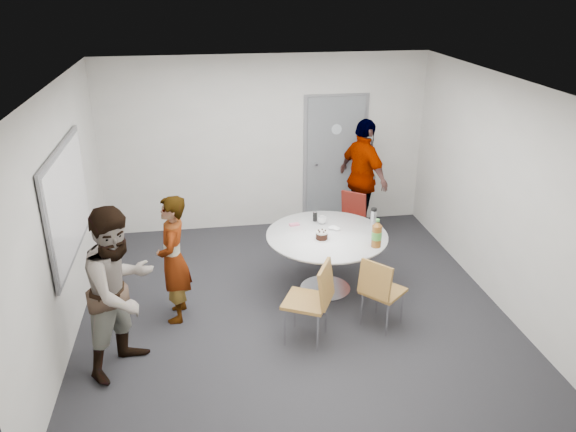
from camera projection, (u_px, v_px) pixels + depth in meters
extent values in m
plane|color=black|center=(292.00, 306.00, 6.89)|extent=(5.00, 5.00, 0.00)
plane|color=silver|center=(293.00, 83.00, 5.83)|extent=(5.00, 5.00, 0.00)
plane|color=silver|center=(266.00, 144.00, 8.63)|extent=(5.00, 0.00, 5.00)
plane|color=silver|center=(62.00, 218.00, 6.00)|extent=(0.00, 5.00, 5.00)
plane|color=silver|center=(498.00, 192.00, 6.72)|extent=(0.00, 5.00, 5.00)
plane|color=silver|center=(348.00, 330.00, 4.09)|extent=(5.00, 0.00, 5.00)
cube|color=slate|center=(335.00, 161.00, 8.89)|extent=(0.90, 0.05, 2.05)
cube|color=slate|center=(335.00, 161.00, 8.91)|extent=(1.02, 0.04, 2.12)
cylinder|color=#B2BFC6|center=(337.00, 129.00, 8.65)|extent=(0.16, 0.01, 0.16)
cylinder|color=silver|center=(316.00, 164.00, 8.79)|extent=(0.04, 0.14, 0.04)
cube|color=slate|center=(68.00, 202.00, 6.14)|extent=(0.03, 1.90, 1.25)
cube|color=white|center=(70.00, 202.00, 6.15)|extent=(0.01, 1.78, 1.13)
cylinder|color=white|center=(327.00, 235.00, 6.95)|extent=(1.51, 1.51, 0.03)
cylinder|color=silver|center=(326.00, 263.00, 7.10)|extent=(0.09, 0.09, 0.74)
cylinder|color=silver|center=(325.00, 288.00, 7.25)|extent=(0.65, 0.65, 0.02)
cylinder|color=white|center=(322.00, 239.00, 6.81)|extent=(0.19, 0.19, 0.01)
cylinder|color=black|center=(322.00, 236.00, 6.79)|extent=(0.14, 0.14, 0.08)
cylinder|color=silver|center=(322.00, 232.00, 6.77)|extent=(0.15, 0.15, 0.02)
cylinder|color=brown|center=(377.00, 236.00, 6.58)|extent=(0.12, 0.12, 0.27)
cylinder|color=#4B993D|center=(377.00, 235.00, 6.57)|extent=(0.12, 0.12, 0.10)
cone|color=brown|center=(377.00, 224.00, 6.51)|extent=(0.11, 0.11, 0.06)
cylinder|color=#4E9A45|center=(378.00, 220.00, 6.50)|extent=(0.04, 0.04, 0.03)
imported|color=white|center=(322.00, 220.00, 7.23)|extent=(0.16, 0.16, 0.09)
cylinder|color=black|center=(315.00, 216.00, 7.29)|extent=(0.06, 0.06, 0.13)
cylinder|color=silver|center=(373.00, 218.00, 7.17)|extent=(0.07, 0.07, 0.20)
cylinder|color=black|center=(374.00, 209.00, 7.12)|extent=(0.08, 0.08, 0.03)
cube|color=#DD6E8D|center=(294.00, 224.00, 7.19)|extent=(0.14, 0.09, 0.02)
ellipsoid|color=white|center=(334.00, 228.00, 7.07)|extent=(0.17, 0.17, 0.03)
cube|color=brown|center=(306.00, 301.00, 6.07)|extent=(0.61, 0.61, 0.04)
cube|color=brown|center=(326.00, 284.00, 5.91)|extent=(0.28, 0.43, 0.44)
cylinder|color=silver|center=(295.00, 309.00, 6.38)|extent=(0.02, 0.02, 0.49)
cylinder|color=silver|center=(285.00, 326.00, 6.06)|extent=(0.02, 0.02, 0.49)
cylinder|color=silver|center=(326.00, 314.00, 6.28)|extent=(0.02, 0.02, 0.49)
cylinder|color=silver|center=(318.00, 333.00, 5.95)|extent=(0.02, 0.02, 0.49)
cube|color=brown|center=(383.00, 291.00, 6.36)|extent=(0.58, 0.58, 0.03)
cube|color=brown|center=(375.00, 280.00, 6.13)|extent=(0.33, 0.36, 0.40)
cylinder|color=silver|center=(402.00, 307.00, 6.46)|extent=(0.02, 0.02, 0.44)
cylinder|color=silver|center=(377.00, 297.00, 6.66)|extent=(0.02, 0.02, 0.44)
cylinder|color=silver|center=(387.00, 319.00, 6.23)|extent=(0.02, 0.02, 0.44)
cylinder|color=silver|center=(362.00, 309.00, 6.42)|extent=(0.02, 0.02, 0.44)
cube|color=maroon|center=(348.00, 222.00, 8.19)|extent=(0.56, 0.56, 0.03)
cube|color=maroon|center=(354.00, 204.00, 8.26)|extent=(0.35, 0.30, 0.38)
cylinder|color=silver|center=(333.00, 237.00, 8.22)|extent=(0.02, 0.02, 0.42)
cylinder|color=silver|center=(353.00, 241.00, 8.07)|extent=(0.02, 0.02, 0.42)
cylinder|color=silver|center=(342.00, 229.00, 8.47)|extent=(0.02, 0.02, 0.42)
cylinder|color=silver|center=(362.00, 233.00, 8.33)|extent=(0.02, 0.02, 0.42)
imported|color=#A5C6EA|center=(173.00, 259.00, 6.38)|extent=(0.41, 0.58, 1.53)
imported|color=white|center=(121.00, 291.00, 5.51)|extent=(1.06, 1.09, 1.77)
imported|color=black|center=(363.00, 178.00, 8.51)|extent=(0.81, 1.15, 1.81)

